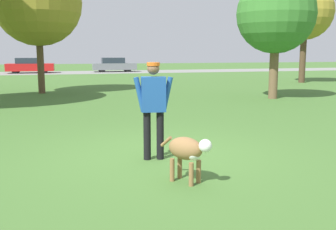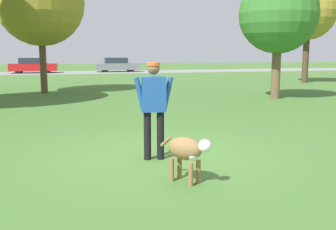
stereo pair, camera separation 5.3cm
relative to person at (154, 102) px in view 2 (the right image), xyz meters
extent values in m
plane|color=#426B2D|center=(0.22, 0.22, -1.02)|extent=(120.00, 120.00, 0.00)
cube|color=gray|center=(0.22, 31.49, -1.02)|extent=(120.00, 6.00, 0.01)
cylinder|color=black|center=(0.11, -0.02, -0.59)|extent=(0.15, 0.15, 0.86)
cylinder|color=black|center=(-0.11, 0.02, -0.59)|extent=(0.15, 0.15, 0.86)
cube|color=#1E4C93|center=(0.00, 0.00, 0.14)|extent=(0.45, 0.28, 0.61)
cylinder|color=#1E4C93|center=(0.24, -0.03, 0.14)|extent=(0.23, 0.12, 0.62)
cylinder|color=#1E4C93|center=(-0.24, 0.03, 0.14)|extent=(0.23, 0.12, 0.62)
sphere|color=brown|center=(0.00, 0.00, 0.59)|extent=(0.24, 0.24, 0.22)
cylinder|color=#D15B19|center=(0.00, 0.00, 0.66)|extent=(0.26, 0.26, 0.06)
ellipsoid|color=olive|center=(0.14, -1.34, -0.52)|extent=(0.59, 0.65, 0.33)
ellipsoid|color=white|center=(0.23, -1.47, -0.57)|extent=(0.29, 0.28, 0.18)
sphere|color=white|center=(0.34, -1.62, -0.43)|extent=(0.26, 0.26, 0.19)
cylinder|color=olive|center=(0.32, -1.43, -0.85)|extent=(0.10, 0.10, 0.34)
cylinder|color=olive|center=(0.17, -1.53, -0.85)|extent=(0.10, 0.10, 0.34)
cylinder|color=olive|center=(0.12, -1.14, -0.85)|extent=(0.10, 0.10, 0.34)
cylinder|color=olive|center=(-0.03, -1.25, -0.85)|extent=(0.10, 0.10, 0.34)
cylinder|color=olive|center=(-0.06, -1.04, -0.47)|extent=(0.16, 0.20, 0.19)
cylinder|color=#33D838|center=(0.78, 0.50, -1.02)|extent=(0.25, 0.25, 0.02)
torus|color=#33D838|center=(0.78, 0.50, -1.02)|extent=(0.25, 0.25, 0.02)
cylinder|color=#4C3826|center=(13.32, 14.88, 0.51)|extent=(0.38, 0.38, 3.07)
sphere|color=olive|center=(13.32, 14.88, 3.34)|extent=(3.45, 3.45, 3.45)
cylinder|color=brown|center=(6.99, 7.70, 0.09)|extent=(0.36, 0.36, 2.23)
sphere|color=#38752D|center=(6.99, 7.70, 2.39)|extent=(3.16, 3.16, 3.16)
cylinder|color=brown|center=(-2.24, 12.58, 0.30)|extent=(0.31, 0.31, 2.66)
sphere|color=olive|center=(-2.24, 12.58, 3.12)|extent=(3.97, 3.97, 3.97)
cube|color=red|center=(-3.75, 31.65, -0.48)|extent=(4.24, 1.99, 0.67)
cube|color=#232D38|center=(-3.87, 31.65, 0.11)|extent=(2.23, 1.65, 0.51)
cylinder|color=black|center=(-2.46, 32.38, -0.73)|extent=(0.60, 0.23, 0.59)
cylinder|color=black|center=(-2.53, 30.81, -0.73)|extent=(0.60, 0.23, 0.59)
cylinder|color=black|center=(-4.96, 32.49, -0.73)|extent=(0.60, 0.23, 0.59)
cylinder|color=black|center=(-5.03, 30.92, -0.73)|extent=(0.60, 0.23, 0.59)
cube|color=slate|center=(3.99, 31.87, -0.49)|extent=(4.21, 1.74, 0.62)
cube|color=#232D38|center=(3.87, 31.87, 0.09)|extent=(2.20, 1.47, 0.54)
cylinder|color=black|center=(5.26, 32.55, -0.71)|extent=(0.63, 0.21, 0.62)
cylinder|color=black|center=(5.23, 31.13, -0.71)|extent=(0.63, 0.21, 0.62)
cylinder|color=black|center=(2.75, 32.60, -0.71)|extent=(0.63, 0.21, 0.62)
cylinder|color=black|center=(2.73, 31.19, -0.71)|extent=(0.63, 0.21, 0.62)
camera|label=1|loc=(-1.64, -6.61, 0.86)|focal=42.00mm
camera|label=2|loc=(-1.59, -6.63, 0.86)|focal=42.00mm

